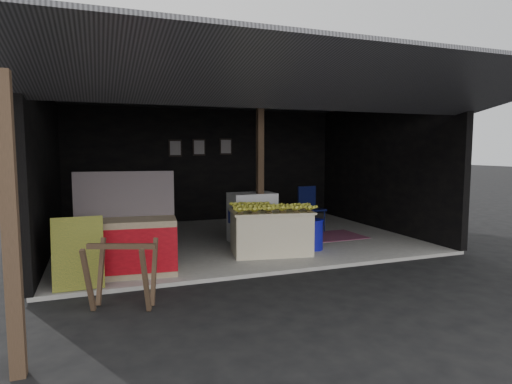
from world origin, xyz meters
name	(u,v)px	position (x,y,z in m)	size (l,w,h in m)	color
ground	(286,274)	(0.00, 0.00, 0.00)	(80.00, 80.00, 0.00)	black
concrete_slab	(236,240)	(0.00, 2.50, 0.03)	(7.00, 5.00, 0.06)	gray
shophouse	(231,139)	(0.00, 2.82, 2.10)	(7.40, 7.29, 3.02)	black
banana_table	(271,232)	(0.18, 1.05, 0.44)	(1.51, 1.08, 0.76)	beige
banana_pile	(271,206)	(0.18, 1.05, 0.90)	(1.28, 0.77, 0.15)	yellow
white_crate	(252,217)	(0.20, 2.08, 0.54)	(0.89, 0.63, 0.97)	white
neighbor_stall	(125,244)	(-2.29, 0.62, 0.51)	(1.51, 0.80, 1.49)	#998466
green_signboard	(78,253)	(-2.90, 0.16, 0.53)	(0.63, 0.04, 0.95)	black
sawhorse	(122,268)	(-2.40, -0.63, 0.50)	(0.90, 0.89, 0.79)	#4D3626
water_barrel	(313,235)	(1.02, 1.06, 0.32)	(0.36, 0.36, 0.52)	#0C0E8D
plastic_chair	(310,205)	(1.81, 2.72, 0.65)	(0.53, 0.53, 0.99)	#0A0F38
magenta_rug	(326,236)	(1.83, 1.99, 0.07)	(1.50, 1.00, 0.01)	#691748
picture_frames	(200,147)	(-0.17, 4.89, 1.93)	(1.62, 0.04, 0.46)	black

